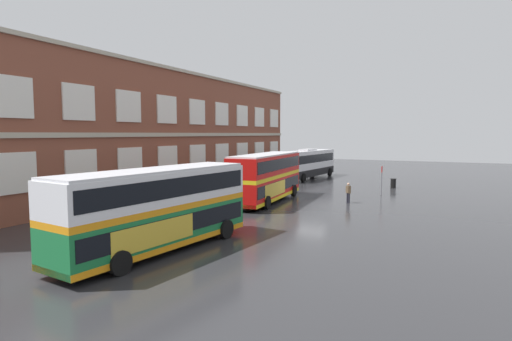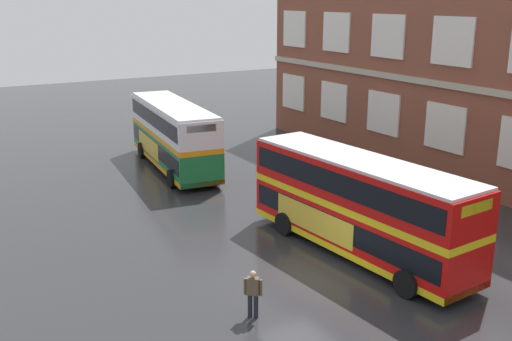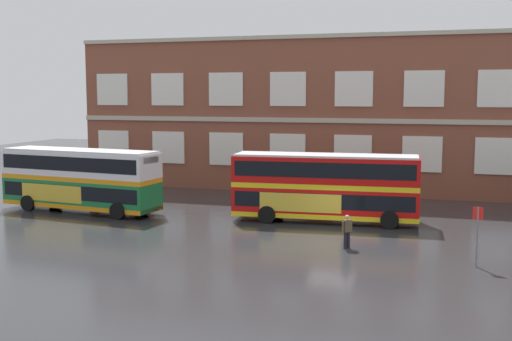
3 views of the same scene
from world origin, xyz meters
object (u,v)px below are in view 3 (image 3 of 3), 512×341
object	(u,v)px
double_decker_near	(80,179)
double_decker_middle	(325,186)
waiting_passenger	(347,230)
bus_stand_flag	(477,231)

from	to	relation	value
double_decker_near	double_decker_middle	distance (m)	15.98
double_decker_middle	waiting_passenger	size ratio (longest dim) A/B	6.56
bus_stand_flag	waiting_passenger	bearing A→B (deg)	164.39
waiting_passenger	bus_stand_flag	xyz separation A→B (m)	(6.04, -1.69, 0.70)
double_decker_middle	waiting_passenger	bearing A→B (deg)	-69.60
double_decker_middle	bus_stand_flag	size ratio (longest dim) A/B	4.13
double_decker_near	double_decker_middle	bearing A→B (deg)	5.15
double_decker_middle	double_decker_near	bearing A→B (deg)	-174.85
double_decker_middle	waiting_passenger	world-z (taller)	double_decker_middle
double_decker_middle	bus_stand_flag	distance (m)	11.70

